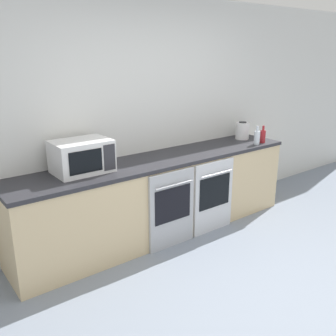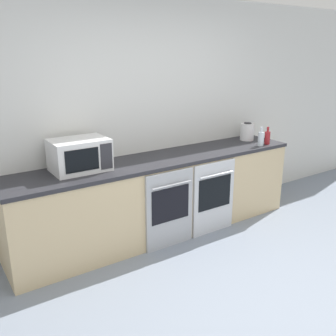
# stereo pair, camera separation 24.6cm
# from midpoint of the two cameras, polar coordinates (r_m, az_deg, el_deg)

# --- Properties ---
(ground_plane) EXTENTS (16.00, 16.00, 0.00)m
(ground_plane) POSITION_cam_midpoint_polar(r_m,az_deg,el_deg) (3.38, 14.66, -19.67)
(ground_plane) COLOR gray
(wall_back) EXTENTS (10.00, 0.06, 2.60)m
(wall_back) POSITION_cam_midpoint_polar(r_m,az_deg,el_deg) (4.27, -5.58, 7.76)
(wall_back) COLOR silver
(wall_back) RESTS_ON ground_plane
(counter_back) EXTENTS (3.40, 0.65, 0.89)m
(counter_back) POSITION_cam_midpoint_polar(r_m,az_deg,el_deg) (4.23, -2.77, -4.31)
(counter_back) COLOR #D1B789
(counter_back) RESTS_ON ground_plane
(oven_left) EXTENTS (0.57, 0.06, 0.84)m
(oven_left) POSITION_cam_midpoint_polar(r_m,az_deg,el_deg) (3.93, -1.18, -6.32)
(oven_left) COLOR #A8AAAF
(oven_left) RESTS_ON ground_plane
(oven_right) EXTENTS (0.57, 0.06, 0.84)m
(oven_right) POSITION_cam_midpoint_polar(r_m,az_deg,el_deg) (4.29, 5.33, -4.33)
(oven_right) COLOR silver
(oven_right) RESTS_ON ground_plane
(microwave) EXTENTS (0.54, 0.39, 0.31)m
(microwave) POSITION_cam_midpoint_polar(r_m,az_deg,el_deg) (3.69, -14.89, 1.72)
(microwave) COLOR silver
(microwave) RESTS_ON counter_back
(bottle_clear) EXTENTS (0.07, 0.07, 0.23)m
(bottle_clear) POSITION_cam_midpoint_polar(r_m,az_deg,el_deg) (4.76, 11.96, 4.60)
(bottle_clear) COLOR silver
(bottle_clear) RESTS_ON counter_back
(bottle_red) EXTENTS (0.07, 0.07, 0.22)m
(bottle_red) POSITION_cam_midpoint_polar(r_m,az_deg,el_deg) (4.87, 12.85, 4.76)
(bottle_red) COLOR maroon
(bottle_red) RESTS_ON counter_back
(kettle) EXTENTS (0.18, 0.18, 0.23)m
(kettle) POSITION_cam_midpoint_polar(r_m,az_deg,el_deg) (5.03, 9.88, 5.62)
(kettle) COLOR white
(kettle) RESTS_ON counter_back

